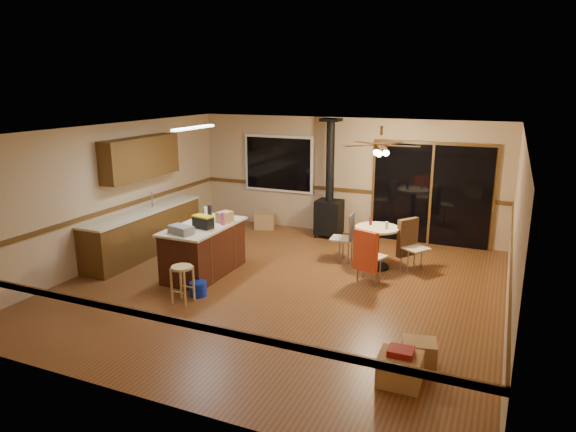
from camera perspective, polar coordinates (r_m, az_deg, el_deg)
The scene contains 35 objects.
floor at distance 8.73m, azimuth -0.79°, elevation -7.78°, with size 7.00×7.00×0.00m, color brown.
ceiling at distance 8.11m, azimuth -0.85°, elevation 9.48°, with size 7.00×7.00×0.00m, color silver.
wall_back at distance 11.54m, azimuth 6.33°, elevation 4.38°, with size 7.00×7.00×0.00m, color tan.
wall_front at distance 5.47m, azimuth -16.13°, elevation -7.64°, with size 7.00×7.00×0.00m, color tan.
wall_left at distance 10.23m, azimuth -19.02°, elevation 2.37°, with size 7.00×7.00×0.00m, color tan.
wall_right at distance 7.64m, azimuth 23.91°, elevation -2.03°, with size 7.00×7.00×0.00m, color tan.
chair_rail at distance 8.40m, azimuth -0.81°, elevation -1.46°, with size 7.00×7.00×0.08m, color #503314, non-canonical shape.
window at distance 12.02m, azimuth -1.05°, elevation 5.83°, with size 1.72×0.10×1.32m, color black.
sliding_door at distance 11.14m, azimuth 15.60°, elevation 2.25°, with size 2.52×0.10×2.10m, color black.
lower_cabinets at distance 10.61m, azimuth -15.63°, elevation -1.80°, with size 0.60×3.00×0.86m, color #533515.
countertop at distance 10.50m, azimuth -15.80°, elevation 0.56°, with size 0.64×3.04×0.04m, color beige.
upper_cabinets at distance 10.54m, azimuth -16.03°, elevation 6.25°, with size 0.35×2.00×0.80m, color #533515.
kitchen_island at distance 9.25m, azimuth -9.32°, elevation -3.69°, with size 0.88×1.68×0.90m.
wood_stove at distance 11.29m, azimuth 4.61°, elevation 1.24°, with size 0.55×0.50×2.52m.
ceiling_fan at distance 9.19m, azimuth 10.26°, elevation 7.41°, with size 0.24×0.24×0.55m.
fluorescent_strip at distance 9.25m, azimuth -10.44°, elevation 9.61°, with size 0.10×1.20×0.04m, color white.
toolbox_grey at distance 8.67m, azimuth -11.81°, elevation -1.50°, with size 0.42×0.23×0.13m, color slate.
toolbox_black at distance 8.92m, azimuth -9.41°, elevation -0.73°, with size 0.35×0.18×0.19m, color black.
toolbox_yellow_lid at distance 8.89m, azimuth -9.44°, elevation -0.04°, with size 0.35×0.19×0.03m, color gold.
box_on_island at distance 9.27m, azimuth -7.05°, elevation -0.09°, with size 0.20×0.27×0.18m, color #A67D4A.
bottle_dark at distance 9.38m, azimuth -8.69°, elevation 0.34°, with size 0.08×0.08×0.28m, color black.
bottle_pink at distance 9.05m, azimuth -7.25°, elevation -0.32°, with size 0.07×0.07×0.23m, color #D84C8C.
bottle_white at distance 9.70m, azimuth -9.12°, elevation 0.49°, with size 0.06×0.06×0.18m, color white.
bar_stool at distance 8.15m, azimuth -11.63°, elevation -7.47°, with size 0.33×0.33×0.60m, color tan.
blue_bucket at distance 8.45m, azimuth -9.96°, elevation -7.95°, with size 0.28×0.28×0.23m, color #0C24B4.
dining_table at distance 9.54m, azimuth 9.81°, elevation -2.68°, with size 0.80×0.80×0.78m.
glass_red at distance 9.58m, azimuth 9.17°, elevation -0.56°, with size 0.05×0.05×0.14m, color #590C14.
glass_cream at distance 9.37m, azimuth 10.89°, elevation -1.02°, with size 0.06×0.06×0.13m, color beige.
chair_left at distance 9.77m, azimuth 6.59°, elevation -1.77°, with size 0.44×0.44×0.51m.
chair_near at distance 8.70m, azimuth 8.70°, elevation -3.84°, with size 0.55×0.57×0.70m.
chair_right at distance 9.56m, azimuth 13.24°, elevation -2.38°, with size 0.62×0.61×0.70m.
box_under_window at distance 12.06m, azimuth -2.61°, elevation -0.55°, with size 0.45×0.36×0.36m, color #A67D4A.
box_corner_a at distance 6.17m, azimuth 12.32°, elevation -16.30°, with size 0.48×0.40×0.36m, color #A67D4A.
box_corner_b at distance 6.59m, azimuth 14.37°, elevation -14.54°, with size 0.39×0.34×0.32m, color #A67D4A.
box_small_red at distance 6.07m, azimuth 12.43°, elevation -14.52°, with size 0.28×0.23×0.07m, color maroon.
Camera 1 is at (3.31, -7.37, 3.31)m, focal length 32.00 mm.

